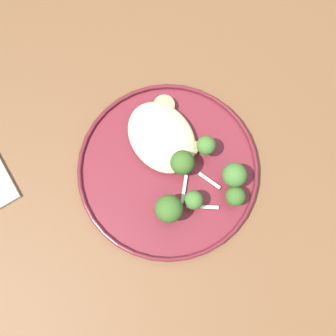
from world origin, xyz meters
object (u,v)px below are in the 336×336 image
at_px(seared_scallop_front_small, 191,148).
at_px(seared_scallop_tiny_bay, 154,147).
at_px(seared_scallop_rear_pale, 164,106).
at_px(broccoli_floret_tall_stalk, 235,196).
at_px(seared_scallop_on_noodles, 172,130).
at_px(broccoli_floret_small_sprig, 169,209).
at_px(broccoli_floret_rear_charred, 234,175).
at_px(seared_scallop_large_seared, 159,119).
at_px(broccoli_floret_right_tilted, 181,164).
at_px(broccoli_floret_split_head, 194,200).
at_px(broccoli_floret_center_pile, 206,146).
at_px(dinner_plate, 168,170).

bearing_deg(seared_scallop_front_small, seared_scallop_tiny_bay, 53.57).
relative_size(seared_scallop_rear_pale, seared_scallop_tiny_bay, 1.14).
bearing_deg(broccoli_floret_tall_stalk, seared_scallop_on_noodles, 5.75).
distance_m(broccoli_floret_small_sprig, broccoli_floret_rear_charred, 0.11).
distance_m(seared_scallop_large_seared, broccoli_floret_right_tilted, 0.09).
xyz_separation_m(seared_scallop_rear_pale, broccoli_floret_split_head, (-0.15, 0.05, 0.02)).
height_order(seared_scallop_on_noodles, seared_scallop_front_small, seared_scallop_on_noodles).
xyz_separation_m(seared_scallop_rear_pale, seared_scallop_front_small, (-0.08, 0.01, 0.00)).
height_order(seared_scallop_tiny_bay, broccoli_floret_right_tilted, broccoli_floret_right_tilted).
bearing_deg(seared_scallop_on_noodles, broccoli_floret_center_pile, -157.32).
xyz_separation_m(seared_scallop_large_seared, seared_scallop_front_small, (-0.07, -0.01, -0.00)).
xyz_separation_m(dinner_plate, broccoli_floret_right_tilted, (-0.01, -0.02, 0.03)).
relative_size(seared_scallop_on_noodles, broccoli_floret_right_tilted, 0.54).
relative_size(seared_scallop_front_small, broccoli_floret_center_pile, 0.47).
distance_m(broccoli_floret_center_pile, broccoli_floret_small_sprig, 0.11).
distance_m(dinner_plate, seared_scallop_rear_pale, 0.10).
bearing_deg(broccoli_floret_tall_stalk, seared_scallop_large_seared, 7.19).
distance_m(seared_scallop_tiny_bay, broccoli_floret_right_tilted, 0.06).
relative_size(seared_scallop_large_seared, broccoli_floret_rear_charred, 0.58).
xyz_separation_m(seared_scallop_rear_pale, seared_scallop_on_noodles, (-0.04, 0.01, 0.00)).
bearing_deg(broccoli_floret_small_sprig, seared_scallop_front_small, -54.00).
distance_m(dinner_plate, broccoli_floret_small_sprig, 0.08).
xyz_separation_m(dinner_plate, broccoli_floret_center_pile, (-0.01, -0.06, 0.04)).
bearing_deg(seared_scallop_front_small, dinner_plate, 96.90).
bearing_deg(seared_scallop_on_noodles, broccoli_floret_right_tilted, 157.45).
bearing_deg(broccoli_floret_tall_stalk, seared_scallop_rear_pale, 0.51).
xyz_separation_m(broccoli_floret_right_tilted, broccoli_floret_tall_stalk, (-0.09, -0.04, -0.00)).
distance_m(seared_scallop_tiny_bay, seared_scallop_large_seared, 0.05).
distance_m(broccoli_floret_right_tilted, broccoli_floret_split_head, 0.06).
bearing_deg(broccoli_floret_right_tilted, seared_scallop_large_seared, -11.30).
relative_size(seared_scallop_on_noodles, broccoli_floret_split_head, 0.64).
bearing_deg(seared_scallop_on_noodles, seared_scallop_large_seared, 14.85).
height_order(seared_scallop_tiny_bay, seared_scallop_front_small, same).
height_order(seared_scallop_tiny_bay, seared_scallop_large_seared, seared_scallop_large_seared).
height_order(seared_scallop_on_noodles, broccoli_floret_split_head, broccoli_floret_split_head).
bearing_deg(seared_scallop_large_seared, broccoli_floret_tall_stalk, -172.81).
xyz_separation_m(dinner_plate, seared_scallop_large_seared, (0.07, -0.03, 0.01)).
bearing_deg(broccoli_floret_split_head, broccoli_floret_right_tilted, -16.47).
height_order(broccoli_floret_rear_charred, broccoli_floret_tall_stalk, broccoli_floret_rear_charred).
height_order(seared_scallop_rear_pale, seared_scallop_tiny_bay, same).
bearing_deg(broccoli_floret_small_sprig, broccoli_floret_split_head, -103.04).
bearing_deg(seared_scallop_on_noodles, broccoli_floret_rear_charred, -165.63).
bearing_deg(seared_scallop_large_seared, seared_scallop_front_small, -167.87).
relative_size(seared_scallop_tiny_bay, seared_scallop_large_seared, 0.86).
relative_size(broccoli_floret_center_pile, broccoli_floret_rear_charred, 0.87).
xyz_separation_m(seared_scallop_tiny_bay, broccoli_floret_rear_charred, (-0.11, -0.07, 0.03)).
bearing_deg(seared_scallop_front_small, broccoli_floret_right_tilted, 117.17).
relative_size(broccoli_floret_small_sprig, broccoli_floret_rear_charred, 1.05).
distance_m(broccoli_floret_small_sprig, broccoli_floret_tall_stalk, 0.10).
height_order(seared_scallop_on_noodles, seared_scallop_large_seared, same).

